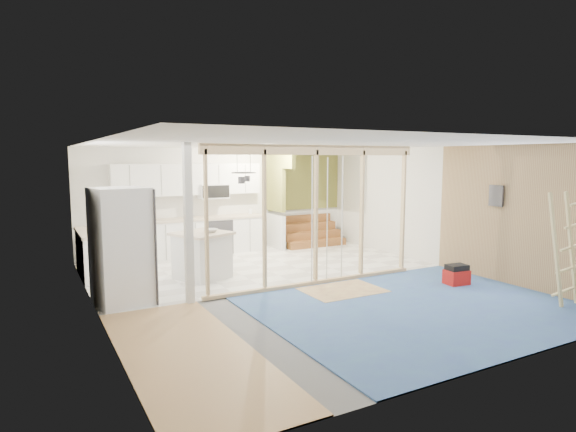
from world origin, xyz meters
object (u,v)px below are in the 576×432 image
island (202,256)px  toolbox (457,275)px  fridge (122,247)px  ladder (566,249)px

island → toolbox: island is taller
fridge → toolbox: (5.65, -1.73, -0.76)m
island → toolbox: (4.00, -2.73, -0.27)m
ladder → fridge: bearing=160.5°
island → toolbox: size_ratio=2.78×
toolbox → ladder: size_ratio=0.24×
island → ladder: (4.43, -4.48, 0.48)m
toolbox → ladder: bearing=-69.6°
island → toolbox: 4.85m
island → ladder: ladder is taller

